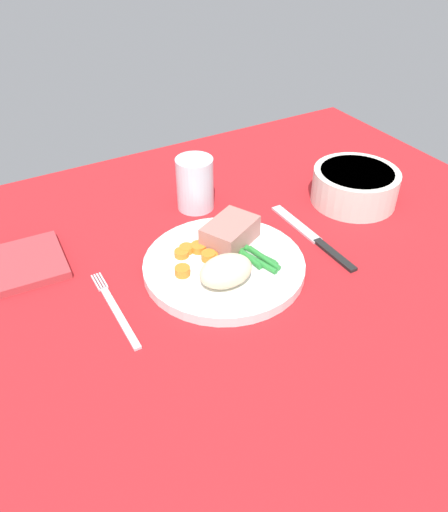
% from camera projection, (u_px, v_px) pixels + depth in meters
% --- Properties ---
extents(dining_table, '(1.20, 0.90, 0.02)m').
position_uv_depth(dining_table, '(208.00, 291.00, 0.72)').
color(dining_table, red).
rests_on(dining_table, ground).
extents(dinner_plate, '(0.24, 0.24, 0.02)m').
position_uv_depth(dinner_plate, '(224.00, 266.00, 0.74)').
color(dinner_plate, white).
rests_on(dinner_plate, dining_table).
extents(meat_portion, '(0.10, 0.09, 0.04)m').
position_uv_depth(meat_portion, '(230.00, 233.00, 0.76)').
color(meat_portion, '#B2756B').
rests_on(meat_portion, dinner_plate).
extents(mashed_potatoes, '(0.08, 0.05, 0.04)m').
position_uv_depth(mashed_potatoes, '(226.00, 271.00, 0.68)').
color(mashed_potatoes, beige).
rests_on(mashed_potatoes, dinner_plate).
extents(carrot_slices, '(0.07, 0.07, 0.01)m').
position_uv_depth(carrot_slices, '(196.00, 256.00, 0.74)').
color(carrot_slices, orange).
rests_on(carrot_slices, dinner_plate).
extents(green_beans, '(0.07, 0.10, 0.01)m').
position_uv_depth(green_beans, '(252.00, 257.00, 0.74)').
color(green_beans, '#2D8C38').
rests_on(green_beans, dinner_plate).
extents(fork, '(0.01, 0.17, 0.00)m').
position_uv_depth(fork, '(115.00, 309.00, 0.67)').
color(fork, silver).
rests_on(fork, dining_table).
extents(knife, '(0.02, 0.21, 0.01)m').
position_uv_depth(knife, '(314.00, 238.00, 0.81)').
color(knife, black).
rests_on(knife, dining_table).
extents(water_glass, '(0.06, 0.06, 0.09)m').
position_uv_depth(water_glass, '(195.00, 187.00, 0.86)').
color(water_glass, silver).
rests_on(water_glass, dining_table).
extents(salad_bowl, '(0.15, 0.15, 0.06)m').
position_uv_depth(salad_bowl, '(355.00, 184.00, 0.88)').
color(salad_bowl, silver).
rests_on(salad_bowl, dining_table).
extents(napkin, '(0.11, 0.12, 0.01)m').
position_uv_depth(napkin, '(28.00, 263.00, 0.75)').
color(napkin, '#B2383D').
rests_on(napkin, dining_table).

